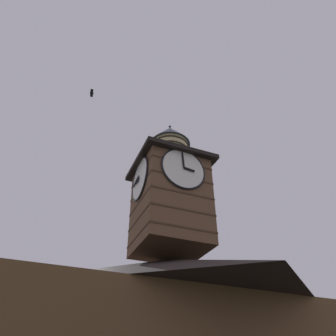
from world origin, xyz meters
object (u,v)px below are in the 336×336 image
Objects in this scene: pine_tree_behind at (164,319)px; flying_bird_high at (92,93)px; moon at (174,311)px; clock_tower at (170,191)px.

pine_tree_behind is 15.54m from flying_bird_high.
pine_tree_behind is 32.83m from moon.
pine_tree_behind is at bearing 65.44° from moon.
clock_tower is at bearing 153.51° from flying_bird_high.
moon is at bearing -114.56° from pine_tree_behind.
flying_bird_high is at bearing 21.87° from pine_tree_behind.
flying_bird_high reaches higher than clock_tower.
pine_tree_behind is at bearing -158.13° from flying_bird_high.
clock_tower is 9.95m from flying_bird_high.
flying_bird_high reaches higher than moon.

